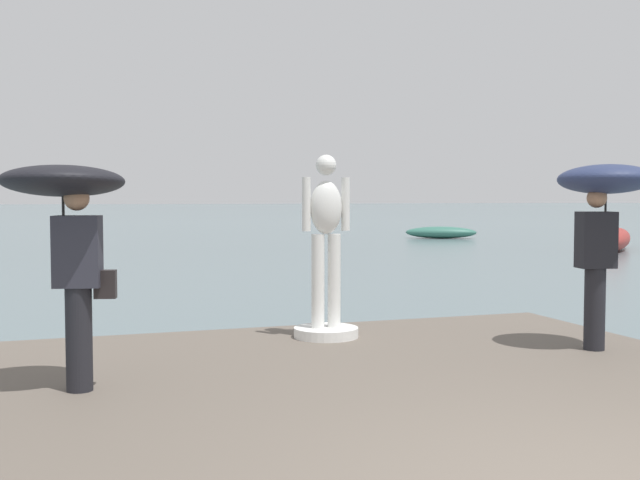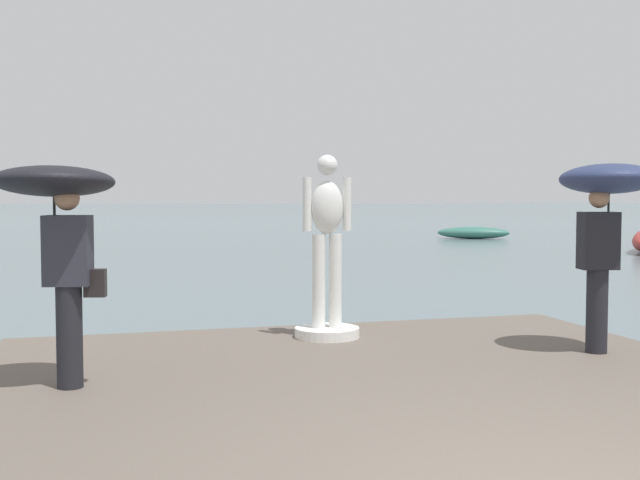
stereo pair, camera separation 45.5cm
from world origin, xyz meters
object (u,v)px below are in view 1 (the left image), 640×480
(onlooker_left, at_px, (68,211))
(boat_near, at_px, (615,239))
(statue_white_figure, at_px, (326,263))
(boat_mid, at_px, (441,232))
(onlooker_right, at_px, (603,200))

(onlooker_left, relative_size, boat_near, 0.41)
(onlooker_left, bearing_deg, statue_white_figure, 30.09)
(boat_near, relative_size, boat_mid, 1.31)
(statue_white_figure, height_order, boat_mid, statue_white_figure)
(statue_white_figure, xyz_separation_m, onlooker_left, (-2.86, -1.66, 0.65))
(onlooker_left, relative_size, boat_mid, 0.54)
(statue_white_figure, xyz_separation_m, onlooker_right, (2.57, -1.61, 0.73))
(boat_near, height_order, boat_mid, boat_near)
(onlooker_right, bearing_deg, onlooker_left, -179.49)
(statue_white_figure, bearing_deg, onlooker_right, -32.04)
(onlooker_left, relative_size, onlooker_right, 0.96)
(boat_mid, bearing_deg, statue_white_figure, -120.04)
(boat_mid, bearing_deg, onlooker_right, -114.26)
(statue_white_figure, xyz_separation_m, boat_mid, (14.96, 25.87, -0.98))
(onlooker_left, height_order, boat_mid, onlooker_left)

